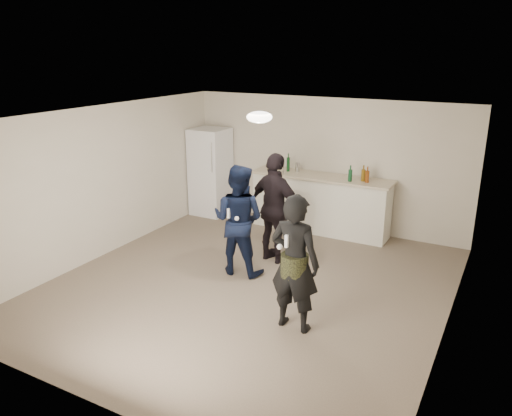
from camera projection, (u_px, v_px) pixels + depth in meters
The scene contains 21 objects.
floor at pixel (250, 285), 7.42m from camera, with size 6.00×6.00×0.00m, color #6B5B4C.
ceiling at pixel (249, 116), 6.66m from camera, with size 6.00×6.00×0.00m, color silver.
wall_back at pixel (325, 164), 9.55m from camera, with size 6.00×6.00×0.00m, color beige.
wall_front at pixel (89, 293), 4.53m from camera, with size 6.00×6.00×0.00m, color beige.
wall_left at pixel (105, 181), 8.28m from camera, with size 6.00×6.00×0.00m, color beige.
wall_right at pixel (456, 239), 5.80m from camera, with size 6.00×6.00×0.00m, color beige.
counter at pixel (320, 205), 9.47m from camera, with size 2.60×0.56×1.05m, color white.
counter_top at pixel (321, 177), 9.31m from camera, with size 2.68×0.64×0.04m, color beige.
fridge at pixel (211, 172), 10.40m from camera, with size 0.70×0.70×1.80m, color white.
fridge_handle at pixel (212, 158), 9.84m from camera, with size 0.02×0.02×0.60m, color silver.
ceiling_dome at pixel (259, 117), 6.92m from camera, with size 0.36×0.36×0.16m, color white.
shaker at pixel (298, 167), 9.60m from camera, with size 0.08×0.08×0.17m, color #B8B9BD.
man at pixel (238, 220), 7.61m from camera, with size 0.84×0.65×1.72m, color #0F1D41.
woman at pixel (295, 263), 6.05m from camera, with size 0.64×0.42×1.75m, color black.
camo_shorts at pixel (295, 265), 6.06m from camera, with size 0.34×0.34×0.28m, color #363C1B.
spectator at pixel (275, 209), 8.02m from camera, with size 1.06×0.44×1.80m, color black.
remote_man at pixel (229, 213), 7.32m from camera, with size 0.04×0.04×0.15m, color white.
nunchuk_man at pixel (237, 218), 7.31m from camera, with size 0.07×0.07×0.07m, color white.
remote_woman at pixel (287, 241), 5.73m from camera, with size 0.04×0.04×0.15m, color silver.
nunchuk_woman at pixel (280, 247), 5.83m from camera, with size 0.07×0.07×0.07m, color white.
bottle_cluster at pixel (346, 174), 9.01m from camera, with size 1.65×0.25×0.27m.
Camera 1 is at (3.27, -5.86, 3.37)m, focal length 35.00 mm.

